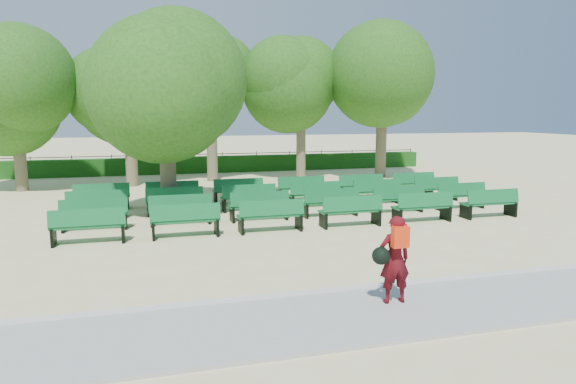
# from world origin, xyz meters

# --- Properties ---
(ground) EXTENTS (120.00, 120.00, 0.00)m
(ground) POSITION_xyz_m (0.00, 0.00, 0.00)
(ground) COLOR beige
(paving) EXTENTS (30.00, 2.20, 0.06)m
(paving) POSITION_xyz_m (0.00, -7.40, 0.03)
(paving) COLOR #A7A8A3
(paving) RESTS_ON ground
(curb) EXTENTS (30.00, 0.12, 0.10)m
(curb) POSITION_xyz_m (0.00, -6.25, 0.05)
(curb) COLOR silver
(curb) RESTS_ON ground
(hedge) EXTENTS (26.00, 0.70, 0.90)m
(hedge) POSITION_xyz_m (0.00, 14.00, 0.45)
(hedge) COLOR #184E14
(hedge) RESTS_ON ground
(fence) EXTENTS (26.00, 0.10, 1.02)m
(fence) POSITION_xyz_m (0.00, 14.40, 0.00)
(fence) COLOR black
(fence) RESTS_ON ground
(tree_line) EXTENTS (21.80, 6.80, 7.04)m
(tree_line) POSITION_xyz_m (0.00, 10.00, 0.00)
(tree_line) COLOR #2C621A
(tree_line) RESTS_ON ground
(bench_array) EXTENTS (1.87, 0.67, 1.16)m
(bench_array) POSITION_xyz_m (1.19, 1.40, 0.10)
(bench_array) COLOR #126730
(bench_array) RESTS_ON ground
(tree_among) EXTENTS (4.39, 4.39, 6.40)m
(tree_among) POSITION_xyz_m (-2.59, 2.53, 4.39)
(tree_among) COLOR brown
(tree_among) RESTS_ON ground
(person) EXTENTS (0.72, 0.44, 1.53)m
(person) POSITION_xyz_m (0.69, -7.10, 0.85)
(person) COLOR #4F0B10
(person) RESTS_ON ground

